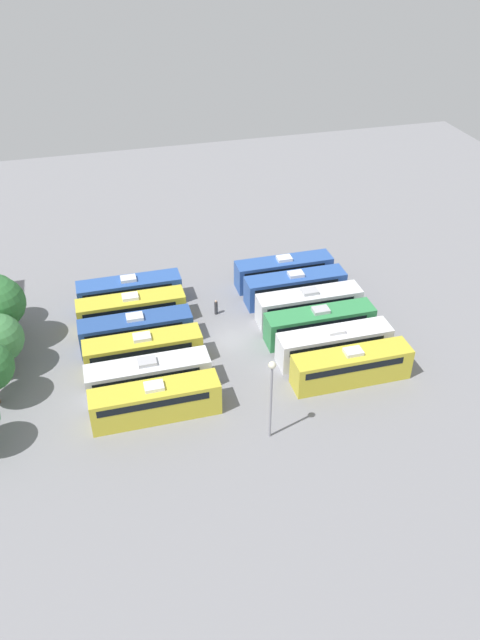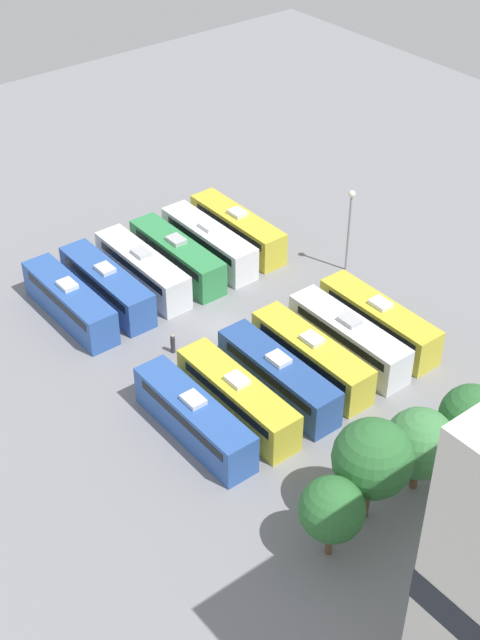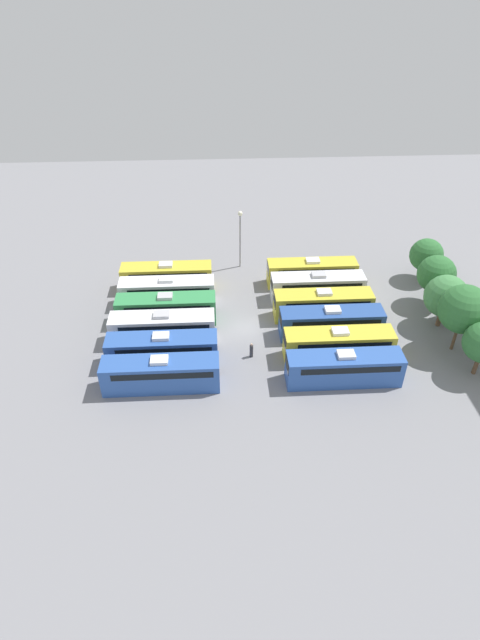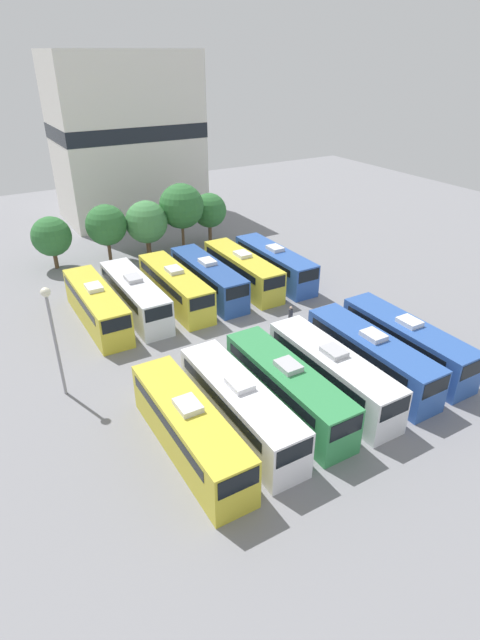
% 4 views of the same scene
% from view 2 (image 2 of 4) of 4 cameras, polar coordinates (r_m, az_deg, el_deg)
% --- Properties ---
extents(ground_plane, '(114.17, 114.17, 0.00)m').
position_cam_2_polar(ground_plane, '(71.05, -1.18, -0.44)').
color(ground_plane, gray).
extents(bus_0, '(2.59, 10.87, 3.43)m').
position_cam_2_polar(bus_0, '(80.47, -0.15, 5.90)').
color(bus_0, gold).
rests_on(bus_0, ground_plane).
extents(bus_1, '(2.59, 10.87, 3.43)m').
position_cam_2_polar(bus_1, '(78.52, -1.99, 5.03)').
color(bus_1, white).
rests_on(bus_1, ground_plane).
extents(bus_2, '(2.59, 10.87, 3.43)m').
position_cam_2_polar(bus_2, '(76.76, -4.04, 4.14)').
color(bus_2, '#338C4C').
rests_on(bus_2, ground_plane).
extents(bus_3, '(2.59, 10.87, 3.43)m').
position_cam_2_polar(bus_3, '(75.33, -6.25, 3.29)').
color(bus_3, silver).
rests_on(bus_3, ground_plane).
extents(bus_4, '(2.59, 10.87, 3.43)m').
position_cam_2_polar(bus_4, '(73.68, -8.51, 2.24)').
color(bus_4, '#2D56A8').
rests_on(bus_4, ground_plane).
extents(bus_5, '(2.59, 10.87, 3.43)m').
position_cam_2_polar(bus_5, '(72.28, -10.84, 1.20)').
color(bus_5, '#2D56A8').
rests_on(bus_5, ground_plane).
extents(bus_6, '(2.59, 10.87, 3.43)m').
position_cam_2_polar(bus_6, '(69.78, 8.89, -0.01)').
color(bus_6, gold).
rests_on(bus_6, ground_plane).
extents(bus_7, '(2.59, 10.87, 3.43)m').
position_cam_2_polar(bus_7, '(67.73, 6.96, -1.10)').
color(bus_7, silver).
rests_on(bus_7, ground_plane).
extents(bus_8, '(2.59, 10.87, 3.43)m').
position_cam_2_polar(bus_8, '(65.67, 4.60, -2.31)').
color(bus_8, gold).
rests_on(bus_8, ground_plane).
extents(bus_9, '(2.59, 10.87, 3.43)m').
position_cam_2_polar(bus_9, '(63.76, 2.47, -3.61)').
color(bus_9, '#284C93').
rests_on(bus_9, ground_plane).
extents(bus_10, '(2.59, 10.87, 3.43)m').
position_cam_2_polar(bus_10, '(61.98, -0.15, -4.97)').
color(bus_10, gold).
rests_on(bus_10, ground_plane).
extents(bus_11, '(2.59, 10.87, 3.43)m').
position_cam_2_polar(bus_11, '(60.57, -2.94, -6.23)').
color(bus_11, '#2D56A8').
rests_on(bus_11, ground_plane).
extents(worker_person, '(0.36, 0.36, 1.67)m').
position_cam_2_polar(worker_person, '(68.24, -4.32, -1.54)').
color(worker_person, '#333338').
rests_on(worker_person, ground_plane).
extents(light_pole, '(0.60, 0.60, 7.74)m').
position_cam_2_polar(light_pole, '(75.64, 7.05, 6.56)').
color(light_pole, gray).
rests_on(light_pole, ground_plane).
extents(tree_1, '(4.28, 4.28, 6.16)m').
position_cam_2_polar(tree_1, '(59.00, 14.62, -6.02)').
color(tree_1, brown).
rests_on(tree_1, ground_plane).
extents(tree_2, '(4.56, 4.56, 6.10)m').
position_cam_2_polar(tree_2, '(56.78, 11.44, -7.76)').
color(tree_2, brown).
rests_on(tree_2, ground_plane).
extents(tree_3, '(4.93, 4.93, 7.46)m').
position_cam_2_polar(tree_3, '(53.67, 8.48, -8.77)').
color(tree_3, brown).
rests_on(tree_3, ground_plane).
extents(tree_4, '(3.94, 3.94, 5.77)m').
position_cam_2_polar(tree_4, '(52.30, 5.91, -11.98)').
color(tree_4, brown).
rests_on(tree_4, ground_plane).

